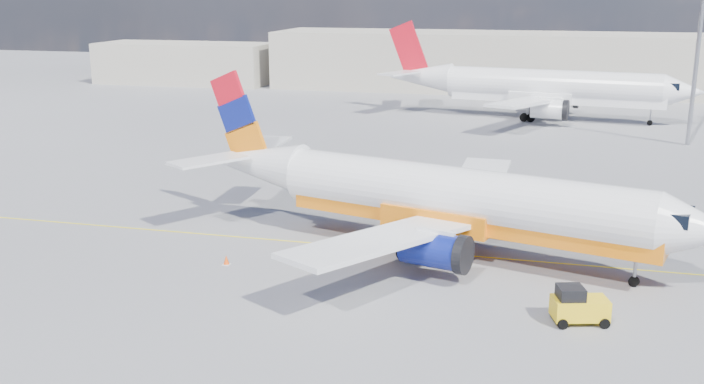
% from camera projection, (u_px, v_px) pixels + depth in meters
% --- Properties ---
extents(ground, '(240.00, 240.00, 0.00)m').
position_uv_depth(ground, '(360.00, 266.00, 41.14)').
color(ground, slate).
rests_on(ground, ground).
extents(taxi_line, '(70.00, 0.15, 0.01)m').
position_uv_depth(taxi_line, '(373.00, 248.00, 43.95)').
color(taxi_line, yellow).
rests_on(taxi_line, ground).
extents(terminal_main, '(70.00, 14.00, 8.00)m').
position_uv_depth(terminal_main, '(523.00, 62.00, 109.21)').
color(terminal_main, '#B2A999').
rests_on(terminal_main, ground).
extents(terminal_annex, '(26.00, 10.00, 6.00)m').
position_uv_depth(terminal_annex, '(185.00, 63.00, 118.64)').
color(terminal_annex, '#B2A999').
rests_on(terminal_annex, ground).
extents(main_jet, '(30.94, 23.60, 9.36)m').
position_uv_depth(main_jet, '(443.00, 198.00, 42.45)').
color(main_jet, white).
rests_on(main_jet, ground).
extents(second_jet, '(34.57, 27.04, 10.46)m').
position_uv_depth(second_jet, '(542.00, 87.00, 86.01)').
color(second_jet, white).
rests_on(second_jet, ground).
extents(gse_tug, '(2.62, 2.02, 1.68)m').
position_uv_depth(gse_tug, '(578.00, 306.00, 34.00)').
color(gse_tug, black).
rests_on(gse_tug, ground).
extents(traffic_cone, '(0.37, 0.37, 0.51)m').
position_uv_depth(traffic_cone, '(226.00, 260.00, 41.27)').
color(traffic_cone, white).
rests_on(traffic_cone, ground).
extents(floodlight_mast, '(1.36, 1.36, 18.61)m').
position_uv_depth(floodlight_mast, '(701.00, 22.00, 69.69)').
color(floodlight_mast, '#97979F').
rests_on(floodlight_mast, ground).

